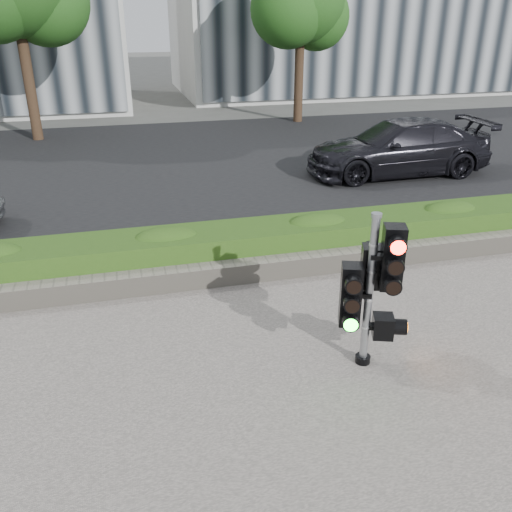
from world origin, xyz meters
TOP-DOWN VIEW (x-y plane):
  - ground at (0.00, 0.00)m, footprint 120.00×120.00m
  - sidewalk at (0.00, -2.50)m, footprint 16.00×11.00m
  - road at (0.00, 10.00)m, footprint 60.00×13.00m
  - curb at (0.00, 3.15)m, footprint 60.00×0.25m
  - stone_wall at (0.00, 1.90)m, footprint 12.00×0.32m
  - hedge at (0.00, 2.55)m, footprint 12.00×1.00m
  - tree_right at (5.48, 15.55)m, footprint 4.10×3.58m
  - traffic_signal at (0.95, -0.73)m, footprint 0.75×0.62m
  - car_dark at (5.60, 7.26)m, footprint 5.08×2.15m

SIDE VIEW (x-z plane):
  - ground at x=0.00m, z-range 0.00..0.00m
  - road at x=0.00m, z-range 0.00..0.02m
  - sidewalk at x=0.00m, z-range 0.00..0.03m
  - curb at x=0.00m, z-range 0.00..0.12m
  - stone_wall at x=0.00m, z-range 0.03..0.37m
  - hedge at x=0.00m, z-range 0.03..0.71m
  - car_dark at x=5.60m, z-range 0.02..1.48m
  - traffic_signal at x=0.95m, z-range 0.14..2.16m
  - tree_right at x=5.48m, z-range 1.22..7.75m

